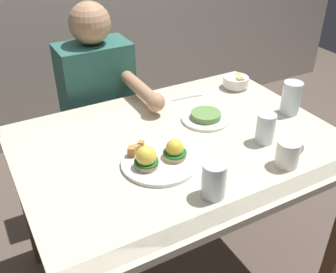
{
  "coord_description": "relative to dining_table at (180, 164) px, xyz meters",
  "views": [
    {
      "loc": [
        -0.65,
        -1.08,
        1.56
      ],
      "look_at": [
        -0.05,
        0.0,
        0.78
      ],
      "focal_mm": 42.4,
      "sensor_mm": 36.0,
      "label": 1
    }
  ],
  "objects": [
    {
      "name": "side_plate",
      "position": [
        0.17,
        0.09,
        0.12
      ],
      "size": [
        0.2,
        0.2,
        0.04
      ],
      "color": "white",
      "rests_on": "dining_table"
    },
    {
      "name": "water_glass_extra",
      "position": [
        0.28,
        -0.15,
        0.16
      ],
      "size": [
        0.07,
        0.07,
        0.12
      ],
      "color": "silver",
      "rests_on": "dining_table"
    },
    {
      "name": "water_glass_far",
      "position": [
        -0.07,
        -0.31,
        0.16
      ],
      "size": [
        0.08,
        0.08,
        0.12
      ],
      "color": "silver",
      "rests_on": "dining_table"
    },
    {
      "name": "water_glass_near",
      "position": [
        0.52,
        -0.03,
        0.17
      ],
      "size": [
        0.08,
        0.08,
        0.14
      ],
      "color": "silver",
      "rests_on": "dining_table"
    },
    {
      "name": "dining_table",
      "position": [
        0.0,
        0.0,
        0.0
      ],
      "size": [
        1.2,
        0.9,
        0.74
      ],
      "color": "beige",
      "rests_on": "ground_plane"
    },
    {
      "name": "diner_person",
      "position": [
        -0.1,
        0.6,
        0.02
      ],
      "size": [
        0.34,
        0.54,
        1.14
      ],
      "color": "#33333D",
      "rests_on": "ground_plane"
    },
    {
      "name": "fork",
      "position": [
        0.22,
        0.31,
        0.11
      ],
      "size": [
        0.16,
        0.03,
        0.0
      ],
      "color": "silver",
      "rests_on": "dining_table"
    },
    {
      "name": "eggs_benedict_plate",
      "position": [
        -0.14,
        -0.09,
        0.13
      ],
      "size": [
        0.27,
        0.27,
        0.09
      ],
      "color": "white",
      "rests_on": "dining_table"
    },
    {
      "name": "ground_plane",
      "position": [
        0.0,
        0.0,
        -0.63
      ],
      "size": [
        6.0,
        6.0,
        0.0
      ],
      "primitive_type": "plane",
      "color": "brown"
    },
    {
      "name": "coffee_mug",
      "position": [
        0.25,
        -0.3,
        0.16
      ],
      "size": [
        0.11,
        0.08,
        0.09
      ],
      "color": "white",
      "rests_on": "dining_table"
    },
    {
      "name": "fruit_bowl",
      "position": [
        0.47,
        0.29,
        0.14
      ],
      "size": [
        0.12,
        0.12,
        0.06
      ],
      "color": "white",
      "rests_on": "dining_table"
    }
  ]
}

